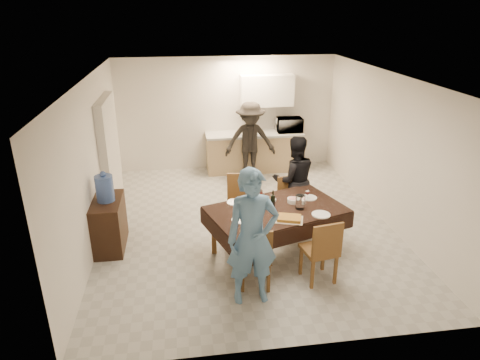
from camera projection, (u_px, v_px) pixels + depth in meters
The scene contains 33 objects.
floor at pixel (246, 224), 7.65m from camera, with size 5.00×6.00×0.02m, color #BAB9B4.
ceiling at pixel (247, 77), 6.66m from camera, with size 5.00×6.00×0.02m, color white.
wall_back at pixel (227, 114), 9.91m from camera, with size 5.00×0.02×2.60m, color silver.
wall_front at pixel (292, 250), 4.41m from camera, with size 5.00×0.02×2.60m, color silver.
wall_left at pixel (93, 163), 6.83m from camera, with size 0.02×6.00×2.60m, color silver.
wall_right at pixel (388, 149), 7.48m from camera, with size 0.02×6.00×2.60m, color silver.
stub_partition at pixel (110, 154), 8.04m from camera, with size 0.15×1.40×2.10m, color beige.
kitchen_base_cabinet at pixel (254, 153), 10.02m from camera, with size 2.20×0.60×0.86m, color tan.
kitchen_worktop at pixel (254, 134), 9.85m from camera, with size 2.24×0.64×0.05m, color #B1B1AC.
upper_cabinet at pixel (267, 91), 9.65m from camera, with size 1.20×0.34×0.70m, color white.
dining_table at pixel (276, 211), 6.48m from camera, with size 2.27×1.74×0.78m.
chair_near_left at pixel (257, 252), 5.72m from camera, with size 0.49×0.50×0.51m.
chair_near_right at pixel (322, 246), 5.83m from camera, with size 0.51×0.52×0.53m.
chair_far_left at pixel (241, 202), 7.07m from camera, with size 0.53×0.53×0.54m.
chair_far_right at pixel (294, 202), 7.22m from camera, with size 0.45×0.46×0.50m.
console at pixel (109, 224), 6.80m from camera, with size 0.44×0.89×0.82m, color #311E10.
water_jug at pixel (105, 188), 6.56m from camera, with size 0.27×0.27×0.41m, color #4E73CA.
wine_bottle at pixel (273, 199), 6.46m from camera, with size 0.07×0.07×0.28m, color black, non-canonical shape.
water_pitcher at pixel (300, 202), 6.43m from camera, with size 0.14×0.14×0.22m, color white.
savoury_tart at pixel (289, 218), 6.13m from camera, with size 0.39×0.29×0.05m, color #AE8033.
salad_bowl at pixel (293, 200), 6.66m from camera, with size 0.17×0.17×0.07m, color white.
mushroom_dish at pixel (270, 200), 6.71m from camera, with size 0.19×0.19×0.03m, color white.
wine_glass_a at pixel (243, 213), 6.13m from camera, with size 0.08×0.08×0.18m, color white, non-canonical shape.
wine_glass_b at pixel (307, 195), 6.74m from camera, with size 0.08×0.08×0.17m, color white, non-canonical shape.
wine_glass_c at pixel (260, 195), 6.68m from camera, with size 0.09×0.09×0.21m, color white, non-canonical shape.
plate_near_left at pixel (240, 220), 6.11m from camera, with size 0.25×0.25×0.01m, color white.
plate_near_right at pixel (321, 215), 6.27m from camera, with size 0.27×0.27×0.02m, color white.
plate_far_left at pixel (235, 202), 6.66m from camera, with size 0.25×0.25×0.01m, color white.
plate_far_right at pixel (309, 198), 6.82m from camera, with size 0.25×0.25×0.01m, color white.
microwave at pixel (289, 125), 9.88m from camera, with size 0.58×0.40×0.32m, color white.
person_near at pixel (252, 238), 5.38m from camera, with size 0.67×0.44×1.84m, color #5682AD.
person_far at pixel (294, 180), 7.50m from camera, with size 0.78×0.60×1.60m, color black.
person_kitchen at pixel (250, 141), 9.42m from camera, with size 1.12×0.64×1.73m, color black.
Camera 1 is at (-1.07, -6.69, 3.64)m, focal length 32.00 mm.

